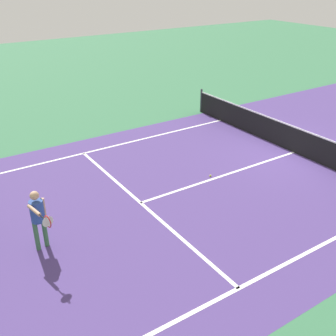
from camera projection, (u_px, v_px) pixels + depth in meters
The scene contains 9 objects.
ground_plane at pixel (294, 152), 14.71m from camera, with size 60.00×60.00×0.00m, color #38724C.
court_surface_inbounds at pixel (294, 152), 14.71m from camera, with size 10.62×24.40×0.00m, color #4C387A.
line_sideline_left at pixel (95, 150), 14.85m from camera, with size 0.10×11.89×0.01m, color white.
line_sideline_right at pixel (255, 280), 8.70m from camera, with size 0.10×11.89×0.01m, color white.
line_service_near at pixel (141, 203), 11.55m from camera, with size 8.22×0.10×0.01m, color white.
line_center_service at pixel (226, 174), 13.13m from camera, with size 0.10×6.40×0.01m, color white.
net at pixel (296, 140), 14.49m from camera, with size 11.14×0.09×1.07m.
player_near at pixel (38, 214), 9.28m from camera, with size 1.18×0.41×1.54m.
tennis_ball_mid_court at pixel (210, 176), 12.99m from camera, with size 0.07×0.07×0.07m, color #CCE033.
Camera 1 is at (8.71, -11.20, 6.02)m, focal length 43.42 mm.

